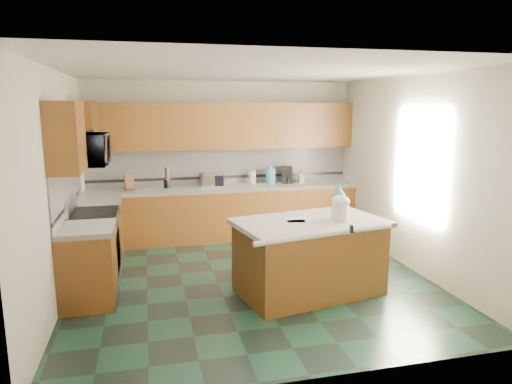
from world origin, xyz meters
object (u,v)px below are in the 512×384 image
object	(u,v)px
knife_block	(129,182)
toaster_oven	(212,180)
island_top	(310,223)
coffee_maker	(287,175)
soap_bottle_island	(339,201)
island_base	(309,259)
treat_jar	(340,213)

from	to	relation	value
knife_block	toaster_oven	world-z (taller)	knife_block
island_top	coffee_maker	bearing A→B (deg)	67.38
soap_bottle_island	coffee_maker	xyz separation A→B (m)	(0.15, 2.61, -0.06)
island_top	coffee_maker	xyz separation A→B (m)	(0.53, 2.64, 0.18)
island_base	treat_jar	xyz separation A→B (m)	(0.32, -0.13, 0.60)
knife_block	soap_bottle_island	bearing A→B (deg)	-55.34
island_top	knife_block	xyz separation A→B (m)	(-2.19, 2.61, 0.16)
island_top	treat_jar	distance (m)	0.38
island_base	toaster_oven	xyz separation A→B (m)	(-0.81, 2.61, 0.60)
knife_block	toaster_oven	bearing A→B (deg)	-10.23
coffee_maker	island_base	bearing A→B (deg)	-82.53
knife_block	coffee_maker	bearing A→B (deg)	-9.60
island_base	soap_bottle_island	bearing A→B (deg)	-6.00
island_top	treat_jar	world-z (taller)	treat_jar
treat_jar	coffee_maker	xyz separation A→B (m)	(0.21, 2.77, 0.04)
island_top	soap_bottle_island	world-z (taller)	soap_bottle_island
knife_block	coffee_maker	distance (m)	2.72
island_top	island_base	bearing A→B (deg)	0.00
knife_block	island_top	bearing A→B (deg)	-60.30
island_base	knife_block	size ratio (longest dim) A/B	6.59
island_top	treat_jar	size ratio (longest dim) A/B	8.26
soap_bottle_island	knife_block	xyz separation A→B (m)	(-2.57, 2.58, -0.09)
island_top	toaster_oven	bearing A→B (deg)	96.12
treat_jar	island_top	bearing A→B (deg)	174.96
soap_bottle_island	toaster_oven	bearing A→B (deg)	96.32
treat_jar	knife_block	distance (m)	3.72
soap_bottle_island	toaster_oven	world-z (taller)	soap_bottle_island
treat_jar	toaster_oven	size ratio (longest dim) A/B	0.55
soap_bottle_island	knife_block	world-z (taller)	soap_bottle_island
island_top	soap_bottle_island	bearing A→B (deg)	-6.00
soap_bottle_island	toaster_oven	xyz separation A→B (m)	(-1.20, 2.58, -0.10)
island_top	knife_block	distance (m)	3.41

